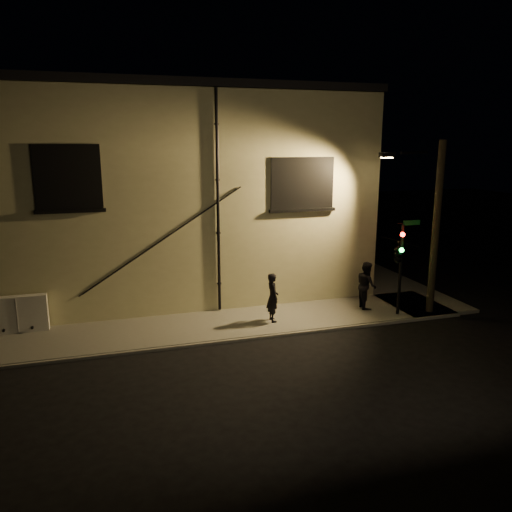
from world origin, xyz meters
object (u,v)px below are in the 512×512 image
object	(u,v)px
utility_cabinet	(18,314)
traffic_signal	(398,253)
streetlamp_pole	(432,224)
pedestrian_b	(366,285)
pedestrian_a	(273,297)

from	to	relation	value
utility_cabinet	traffic_signal	size ratio (longest dim) A/B	0.54
traffic_signal	streetlamp_pole	distance (m)	1.77
pedestrian_b	streetlamp_pole	world-z (taller)	streetlamp_pole
pedestrian_a	traffic_signal	distance (m)	4.96
pedestrian_b	traffic_signal	distance (m)	1.98
pedestrian_a	streetlamp_pole	distance (m)	6.64
traffic_signal	streetlamp_pole	size ratio (longest dim) A/B	0.54
pedestrian_a	pedestrian_b	size ratio (longest dim) A/B	0.97
utility_cabinet	pedestrian_a	xyz separation A→B (m)	(8.79, -1.50, 0.26)
pedestrian_b	utility_cabinet	bearing A→B (deg)	94.21
utility_cabinet	pedestrian_a	distance (m)	8.92
pedestrian_a	streetlamp_pole	bearing A→B (deg)	-95.99
pedestrian_b	traffic_signal	bearing A→B (deg)	-142.00
utility_cabinet	traffic_signal	bearing A→B (deg)	-9.53
utility_cabinet	pedestrian_a	bearing A→B (deg)	-9.68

